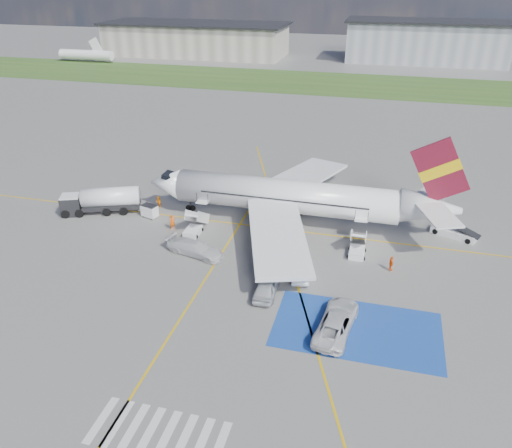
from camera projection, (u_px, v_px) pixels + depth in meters
The scene contains 22 objects.
ground at pixel (255, 286), 47.83m from camera, with size 400.00×400.00×0.00m, color #60605E.
grass_strip at pixel (348, 84), 129.42m from camera, with size 400.00×30.00×0.01m, color #2D4C1E.
taxiway_line_main at pixel (281, 229), 58.14m from camera, with size 120.00×0.20×0.01m, color gold.
taxiway_line_cross at pixel (164, 345), 40.37m from camera, with size 0.20×60.00×0.01m, color gold.
taxiway_line_diag at pixel (281, 229), 58.14m from camera, with size 0.20×60.00×0.01m, color gold.
staging_box at pixel (357, 329), 42.15m from camera, with size 14.00×8.00×0.01m, color #194098.
crosswalk at pixel (159, 433), 32.77m from camera, with size 9.00×4.00×0.01m.
terminal_west at pixel (196, 40), 169.55m from camera, with size 60.00×22.00×10.00m, color gray.
terminal_centre at pixel (426, 42), 156.52m from camera, with size 48.00×18.00×12.00m, color gray.
airliner at pixel (298, 197), 57.96m from camera, with size 36.81×32.95×11.92m.
airstairs_fwd at pixel (194, 228), 57.16m from camera, with size 1.90×5.20×3.60m.
airstairs_aft at pixel (357, 248), 53.00m from camera, with size 1.90×5.20×3.60m.
fuel_tanker at pixel (102, 202), 61.58m from camera, with size 9.63×5.76×3.21m.
gpu_cart at pixel (150, 212), 60.67m from camera, with size 2.18×1.72×1.60m.
belt_loader at pixel (454, 233), 56.47m from camera, with size 5.39×3.54×1.57m.
car_silver_a at pixel (267, 287), 46.27m from camera, with size 1.96×4.88×1.66m, color #B1B4B8.
car_silver_b at pixel (300, 269), 49.05m from camera, with size 1.67×4.78×1.57m, color #B9BCC1.
van_white_a at pixel (337, 319), 41.64m from camera, with size 2.63×5.70×2.14m, color silver.
van_white_b at pixel (195, 246), 52.64m from camera, with size 2.06×5.06×1.98m, color silver.
crew_fwd at pixel (172, 222), 57.73m from camera, with size 0.66×0.43×1.81m, color #FF5F0D.
crew_nose at pixel (159, 202), 62.98m from camera, with size 0.76×0.59×1.57m, color orange.
crew_aft at pixel (391, 263), 49.95m from camera, with size 0.95×0.39×1.62m, color #FF600D.
Camera 1 is at (10.17, -38.40, 27.30)m, focal length 35.00 mm.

